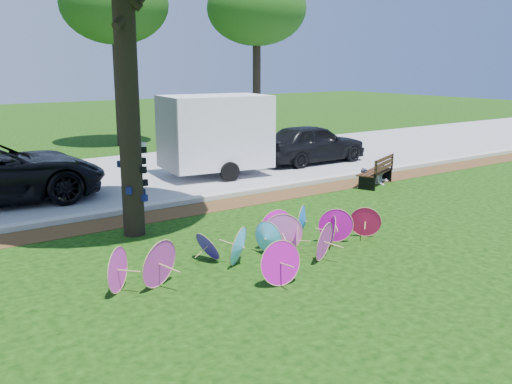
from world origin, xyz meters
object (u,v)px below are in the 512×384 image
parasol_pile (267,241)px  person_right (382,164)px  cargo_trailer (216,131)px  dark_pickup (312,143)px  park_bench (374,171)px  person_left (365,169)px

parasol_pile → person_right: person_right is taller
cargo_trailer → parasol_pile: bearing=-106.8°
dark_pickup → park_bench: 4.09m
dark_pickup → parasol_pile: bearing=135.8°
cargo_trailer → person_left: size_ratio=3.05×
parasol_pile → park_bench: (6.33, 3.38, 0.06)m
park_bench → person_right: bearing=-15.7°
parasol_pile → dark_pickup: 10.38m
parasol_pile → dark_pickup: (7.33, 7.34, 0.33)m
parasol_pile → person_right: size_ratio=5.15×
park_bench → person_right: 0.38m
cargo_trailer → person_left: cargo_trailer is taller
parasol_pile → park_bench: bearing=28.1°
dark_pickup → cargo_trailer: 4.09m
cargo_trailer → park_bench: size_ratio=1.96×
parasol_pile → cargo_trailer: size_ratio=1.87×
cargo_trailer → person_right: (3.37, -3.81, -0.83)m
person_left → person_right: size_ratio=0.90×
park_bench → dark_pickup: bearing=52.0°
park_bench → person_left: size_ratio=1.56×
parasol_pile → dark_pickup: bearing=45.0°
parasol_pile → person_left: (5.98, 3.43, 0.16)m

